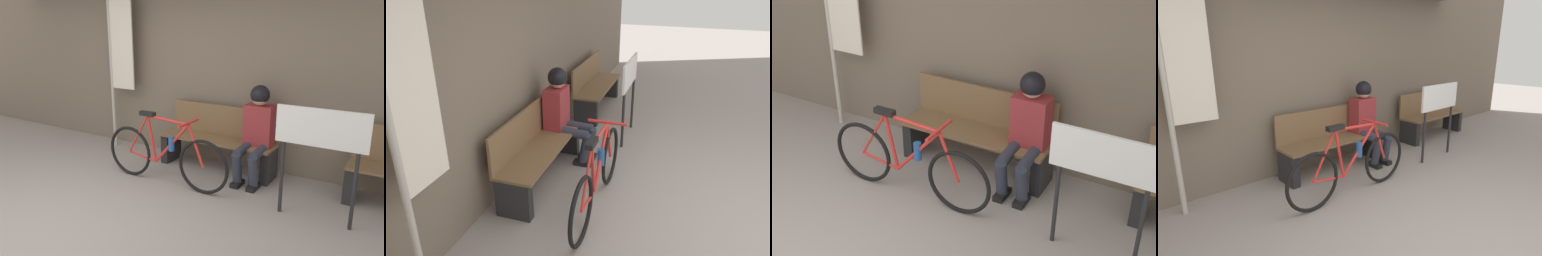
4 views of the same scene
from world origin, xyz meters
The scene contains 7 objects.
storefront_wall centered at (0.00, 2.75, 1.66)m, with size 12.00×0.56×3.20m.
park_bench_near centered at (0.52, 2.44, 0.38)m, with size 1.52×0.42×0.82m.
bicycle centered at (0.20, 1.67, 0.36)m, with size 1.68×0.40×0.85m.
person_seated centered at (1.07, 2.34, 0.66)m, with size 0.34×0.59×1.16m.
park_bench_far centered at (2.84, 2.44, 0.37)m, with size 1.47×0.42×0.82m.
banner_pole centered at (-1.18, 2.49, 1.41)m, with size 0.45×0.05×2.21m.
signboard centered at (1.94, 1.71, 0.83)m, with size 0.84×0.04×1.11m.
Camera 4 is at (-1.85, -0.64, 1.64)m, focal length 28.00 mm.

